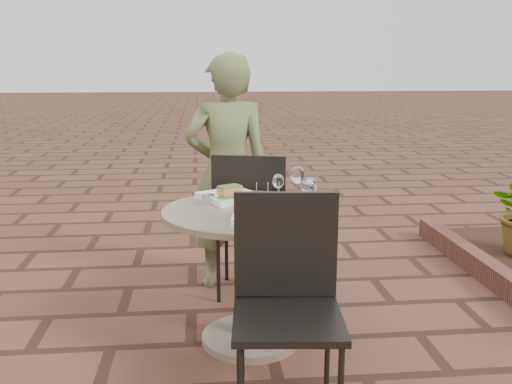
{
  "coord_description": "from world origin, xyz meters",
  "views": [
    {
      "loc": [
        -0.35,
        -2.8,
        1.45
      ],
      "look_at": [
        -0.07,
        0.01,
        0.82
      ],
      "focal_mm": 40.0,
      "sensor_mm": 36.0,
      "label": 1
    }
  ],
  "objects": [
    {
      "name": "diner",
      "position": [
        -0.17,
        0.85,
        0.77
      ],
      "size": [
        0.58,
        0.41,
        1.53
      ],
      "primitive_type": "imported",
      "rotation": [
        0.0,
        0.0,
        3.22
      ],
      "color": "#5D6839",
      "rests_on": "ground"
    },
    {
      "name": "wine_glass_right",
      "position": [
        0.18,
        -0.12,
        0.86
      ],
      "size": [
        0.08,
        0.08,
        0.19
      ],
      "color": "white",
      "rests_on": "cafe_table"
    },
    {
      "name": "chair_far",
      "position": [
        -0.04,
        0.6,
        0.55
      ],
      "size": [
        0.51,
        0.51,
        0.93
      ],
      "rotation": [
        0.0,
        0.0,
        2.96
      ],
      "color": "black",
      "rests_on": "ground"
    },
    {
      "name": "cafe_table",
      "position": [
        -0.1,
        0.01,
        0.48
      ],
      "size": [
        0.9,
        0.9,
        0.73
      ],
      "color": "gray",
      "rests_on": "ground"
    },
    {
      "name": "wine_glass_far",
      "position": [
        0.18,
        0.2,
        0.86
      ],
      "size": [
        0.08,
        0.08,
        0.19
      ],
      "color": "white",
      "rests_on": "cafe_table"
    },
    {
      "name": "wine_glass_mid",
      "position": [
        0.07,
        0.18,
        0.84
      ],
      "size": [
        0.06,
        0.06,
        0.15
      ],
      "color": "white",
      "rests_on": "cafe_table"
    },
    {
      "name": "cutlery_set",
      "position": [
        0.21,
        -0.11,
        0.73
      ],
      "size": [
        0.16,
        0.23,
        0.0
      ],
      "primitive_type": null,
      "rotation": [
        0.0,
        0.0,
        -0.36
      ],
      "color": "silver",
      "rests_on": "cafe_table"
    },
    {
      "name": "plate_tuna",
      "position": [
        -0.07,
        -0.19,
        0.75
      ],
      "size": [
        0.28,
        0.28,
        0.03
      ],
      "rotation": [
        0.0,
        0.0,
        -0.15
      ],
      "color": "white",
      "rests_on": "cafe_table"
    },
    {
      "name": "plate_salmon",
      "position": [
        -0.19,
        0.24,
        0.75
      ],
      "size": [
        0.39,
        0.39,
        0.08
      ],
      "rotation": [
        0.0,
        0.0,
        0.5
      ],
      "color": "white",
      "rests_on": "cafe_table"
    },
    {
      "name": "plate_sliders",
      "position": [
        -0.01,
        -0.01,
        0.76
      ],
      "size": [
        0.24,
        0.24,
        0.14
      ],
      "rotation": [
        0.0,
        0.0,
        0.08
      ],
      "color": "white",
      "rests_on": "cafe_table"
    },
    {
      "name": "ground",
      "position": [
        0.0,
        0.0,
        0.0
      ],
      "size": [
        60.0,
        60.0,
        0.0
      ],
      "primitive_type": "plane",
      "color": "brown",
      "rests_on": "ground"
    },
    {
      "name": "chair_near",
      "position": [
        0.0,
        -0.6,
        0.55
      ],
      "size": [
        0.48,
        0.48,
        0.93
      ],
      "rotation": [
        0.0,
        0.0,
        -0.09
      ],
      "color": "black",
      "rests_on": "ground"
    },
    {
      "name": "steel_ramekin",
      "position": [
        -0.31,
        0.14,
        0.76
      ],
      "size": [
        0.08,
        0.08,
        0.05
      ],
      "primitive_type": "cylinder",
      "rotation": [
        0.0,
        0.0,
        0.24
      ],
      "color": "silver",
      "rests_on": "cafe_table"
    }
  ]
}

